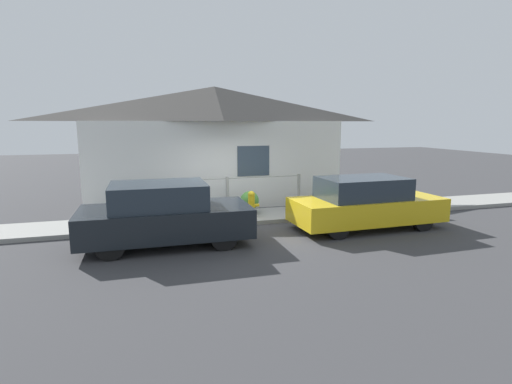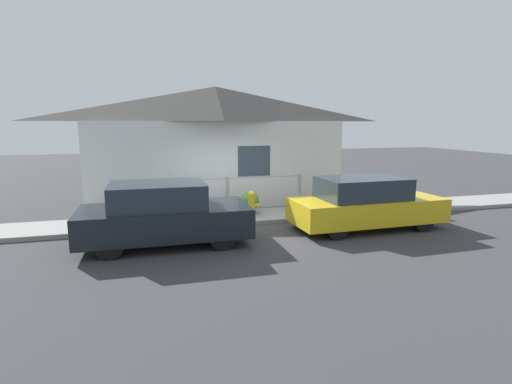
% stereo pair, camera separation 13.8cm
% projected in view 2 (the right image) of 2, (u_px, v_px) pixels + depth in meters
% --- Properties ---
extents(ground_plane, '(60.00, 60.00, 0.00)m').
position_uv_depth(ground_plane, '(239.00, 226.00, 11.17)').
color(ground_plane, '#38383A').
extents(sidewalk, '(24.00, 1.62, 0.12)m').
position_uv_depth(sidewalk, '(232.00, 218.00, 11.93)').
color(sidewalk, gray).
rests_on(sidewalk, ground_plane).
extents(house, '(8.99, 2.23, 4.09)m').
position_uv_depth(house, '(216.00, 111.00, 13.68)').
color(house, white).
rests_on(house, ground_plane).
extents(fence, '(4.90, 0.10, 1.09)m').
position_uv_depth(fence, '(228.00, 192.00, 12.44)').
color(fence, '#999993').
rests_on(fence, sidewalk).
extents(car_left, '(3.95, 1.82, 1.49)m').
position_uv_depth(car_left, '(163.00, 214.00, 9.39)').
color(car_left, black).
rests_on(car_left, ground_plane).
extents(car_right, '(4.17, 1.74, 1.41)m').
position_uv_depth(car_right, '(366.00, 204.00, 10.83)').
color(car_right, gold).
rests_on(car_right, ground_plane).
extents(fire_hydrant, '(0.47, 0.21, 0.78)m').
position_uv_depth(fire_hydrant, '(252.00, 204.00, 11.69)').
color(fire_hydrant, yellow).
rests_on(fire_hydrant, sidewalk).
extents(potted_plant_near_hydrant, '(0.57, 0.57, 0.69)m').
position_uv_depth(potted_plant_near_hydrant, '(250.00, 201.00, 12.19)').
color(potted_plant_near_hydrant, brown).
rests_on(potted_plant_near_hydrant, sidewalk).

